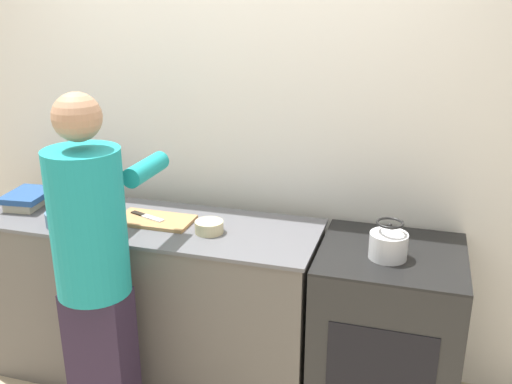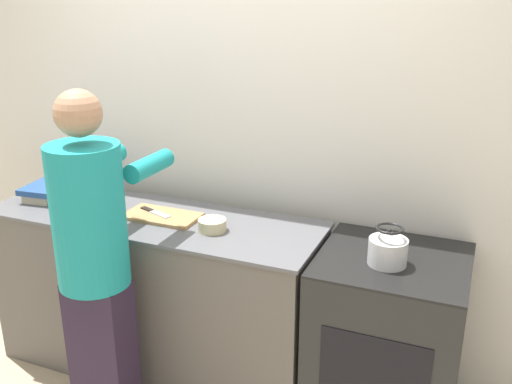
# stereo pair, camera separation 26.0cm
# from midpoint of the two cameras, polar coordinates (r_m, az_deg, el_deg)

# --- Properties ---
(wall_back) EXTENTS (8.00, 0.05, 2.60)m
(wall_back) POSITION_cam_midpoint_polar(r_m,az_deg,el_deg) (3.12, -4.69, 5.62)
(wall_back) COLOR silver
(wall_back) RESTS_ON ground_plane
(counter) EXTENTS (1.81, 0.59, 0.92)m
(counter) POSITION_cam_midpoint_polar(r_m,az_deg,el_deg) (3.22, -12.94, -10.51)
(counter) COLOR #5B5651
(counter) RESTS_ON ground_plane
(oven) EXTENTS (0.67, 0.64, 0.90)m
(oven) POSITION_cam_midpoint_polar(r_m,az_deg,el_deg) (2.91, 10.27, -14.02)
(oven) COLOR black
(oven) RESTS_ON ground_plane
(person) EXTENTS (0.36, 0.60, 1.67)m
(person) POSITION_cam_midpoint_polar(r_m,az_deg,el_deg) (2.65, -18.64, -6.95)
(person) COLOR #291E32
(person) RESTS_ON ground_plane
(cutting_board) EXTENTS (0.39, 0.22, 0.02)m
(cutting_board) POSITION_cam_midpoint_polar(r_m,az_deg,el_deg) (2.99, -12.59, -2.80)
(cutting_board) COLOR #A87A4C
(cutting_board) RESTS_ON counter
(knife) EXTENTS (0.21, 0.10, 0.01)m
(knife) POSITION_cam_midpoint_polar(r_m,az_deg,el_deg) (3.02, -13.37, -2.41)
(knife) COLOR silver
(knife) RESTS_ON cutting_board
(kettle) EXTENTS (0.17, 0.17, 0.18)m
(kettle) POSITION_cam_midpoint_polar(r_m,az_deg,el_deg) (2.60, 10.35, -5.08)
(kettle) COLOR silver
(kettle) RESTS_ON oven
(bowl_prep) EXTENTS (0.19, 0.19, 0.07)m
(bowl_prep) POSITION_cam_midpoint_polar(r_m,az_deg,el_deg) (3.08, -20.87, -2.47)
(bowl_prep) COLOR #426684
(bowl_prep) RESTS_ON counter
(bowl_mixing) EXTENTS (0.14, 0.14, 0.06)m
(bowl_mixing) POSITION_cam_midpoint_polar(r_m,az_deg,el_deg) (2.81, -7.37, -3.53)
(bowl_mixing) COLOR #C6B789
(bowl_mixing) RESTS_ON counter
(canister_jar) EXTENTS (0.12, 0.12, 0.18)m
(canister_jar) POSITION_cam_midpoint_polar(r_m,az_deg,el_deg) (3.33, -20.46, 0.24)
(canister_jar) COLOR #4C4C51
(canister_jar) RESTS_ON counter
(book_stack) EXTENTS (0.23, 0.29, 0.08)m
(book_stack) POSITION_cam_midpoint_polar(r_m,az_deg,el_deg) (3.41, -23.92, -0.64)
(book_stack) COLOR beige
(book_stack) RESTS_ON counter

